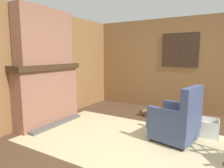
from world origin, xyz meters
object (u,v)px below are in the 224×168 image
Objects in this scene: firewood_stack at (150,113)px; laundry_basket at (205,127)px; storage_case at (63,61)px; oil_lamp_vase at (31,60)px; armchair at (177,122)px.

laundry_basket is (1.27, -0.62, 0.08)m from firewood_stack.
storage_case is at bearing -170.96° from laundry_basket.
oil_lamp_vase is 1.05× the size of storage_case.
armchair is 3.57× the size of oil_lamp_vase.
storage_case is (-1.73, -1.10, 1.25)m from firewood_stack.
armchair reaches higher than laundry_basket.
storage_case is at bearing 9.71° from armchair.
armchair is at bearing -1.48° from storage_case.
firewood_stack is 1.91× the size of storage_case.
armchair is at bearing 16.61° from oil_lamp_vase.
armchair is 3.76× the size of storage_case.
firewood_stack is 2.40m from storage_case.
storage_case reaches higher than laundry_basket.
oil_lamp_vase reaches higher than laundry_basket.
oil_lamp_vase is (-2.61, -0.78, 1.01)m from armchair.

